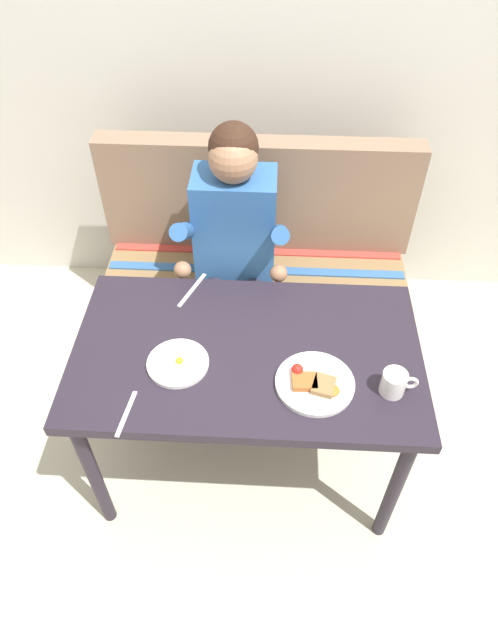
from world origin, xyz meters
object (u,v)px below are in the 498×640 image
object	(u,v)px
table	(247,365)
person	(234,240)
coffee_mug	(395,382)
knife	(192,290)
couch	(256,285)
plate_breakfast	(315,383)
fork	(126,414)
plate_eggs	(178,363)

from	to	relation	value
table	person	xyz separation A→B (m)	(-0.09, 0.59, 0.09)
coffee_mug	knife	world-z (taller)	coffee_mug
table	knife	bearing A→B (deg)	128.29
table	coffee_mug	bearing A→B (deg)	-17.53
knife	couch	bearing A→B (deg)	87.50
table	person	size ratio (longest dim) A/B	0.99
table	person	distance (m)	0.60
knife	person	bearing A→B (deg)	88.34
person	plate_breakfast	distance (m)	0.80
fork	knife	world-z (taller)	same
person	fork	world-z (taller)	person
couch	coffee_mug	distance (m)	1.12
table	plate_breakfast	distance (m)	0.28
knife	coffee_mug	bearing A→B (deg)	-9.30
fork	knife	xyz separation A→B (m)	(0.13, 0.57, 0.00)
plate_breakfast	fork	distance (m)	0.60
couch	plate_eggs	bearing A→B (deg)	-104.97
table	coffee_mug	size ratio (longest dim) A/B	10.17
coffee_mug	fork	distance (m)	0.85
couch	coffee_mug	bearing A→B (deg)	-62.50
table	plate_eggs	xyz separation A→B (m)	(-0.23, -0.08, 0.09)
plate_eggs	couch	bearing A→B (deg)	75.03
person	coffee_mug	world-z (taller)	person
table	knife	distance (m)	0.37
couch	plate_eggs	xyz separation A→B (m)	(-0.23, -0.84, 0.41)
table	fork	distance (m)	0.46
coffee_mug	fork	world-z (taller)	coffee_mug
table	plate_eggs	size ratio (longest dim) A/B	5.77
fork	knife	bearing A→B (deg)	84.58
couch	plate_eggs	size ratio (longest dim) A/B	6.92
table	couch	bearing A→B (deg)	90.00
couch	plate_breakfast	bearing A→B (deg)	-75.89
knife	fork	bearing A→B (deg)	-80.74
plate_eggs	fork	bearing A→B (deg)	-122.84
person	fork	bearing A→B (deg)	-107.23
table	fork	world-z (taller)	fork
coffee_mug	fork	bearing A→B (deg)	-170.93
couch	person	distance (m)	0.45
plate_eggs	plate_breakfast	bearing A→B (deg)	-7.85
couch	fork	xyz separation A→B (m)	(-0.36, -1.05, 0.40)
fork	plate_eggs	bearing A→B (deg)	64.98
couch	fork	world-z (taller)	couch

